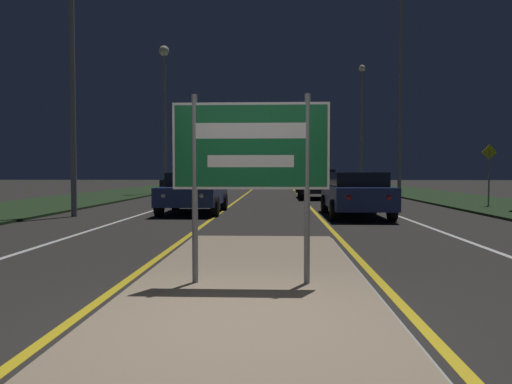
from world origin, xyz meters
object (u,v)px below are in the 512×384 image
Objects in this scene: car_receding_2 at (310,182)px; warning_sign at (489,169)px; streetlight_right_far at (362,115)px; car_receding_1 at (317,183)px; car_receding_0 at (356,193)px; streetlight_left_far at (164,90)px; streetlight_right_near at (401,55)px; car_approaching_0 at (194,192)px; car_receding_3 at (306,179)px; highway_sign at (251,154)px; car_approaching_1 at (181,182)px; streetlight_left_near at (72,55)px.

warning_sign is (6.03, -15.12, 0.81)m from car_receding_2.
streetlight_right_far reaches higher than car_receding_1.
streetlight_left_far is at bearing 122.47° from car_receding_0.
streetlight_right_near is at bearing 115.08° from warning_sign.
car_approaching_0 is (-8.95, -19.33, -4.78)m from streetlight_right_far.
highway_sign is at bearing -94.37° from car_receding_3.
car_receding_3 is 26.41m from car_approaching_0.
streetlight_left_far reaches higher than car_approaching_1.
streetlight_left_far reaches higher than highway_sign.
car_receding_0 is 27.01m from car_receding_3.
car_receding_0 reaches higher than car_approaching_1.
streetlight_left_far is at bearing 106.69° from car_approaching_0.
warning_sign is at bearing -35.11° from streetlight_left_far.
streetlight_left_near reaches higher than car_approaching_1.
warning_sign is (15.31, -10.76, -4.95)m from streetlight_left_far.
car_approaching_0 is (-8.90, -7.86, -6.39)m from streetlight_right_near.
car_receding_1 is at bearing 61.75° from car_approaching_0.
streetlight_right_near reaches higher than car_approaching_1.
streetlight_left_near is 1.97× the size of car_receding_2.
streetlight_right_near is 11.60m from car_receding_0.
car_receding_2 is (2.63, 29.22, -0.92)m from highway_sign.
car_approaching_1 is (-8.40, 6.10, -0.09)m from car_receding_1.
streetlight_left_near is 14.41m from car_receding_1.
streetlight_right_far is 13.85m from car_approaching_1.
highway_sign is at bearing -77.18° from car_approaching_0.
car_receding_3 is 13.69m from car_approaching_1.
car_receding_3 is 23.66m from warning_sign.
streetlight_right_near is (12.47, 9.39, 2.07)m from streetlight_left_near.
streetlight_left_far is at bearing 144.89° from warning_sign.
streetlight_right_near reaches higher than car_approaching_0.
car_receding_1 reaches higher than car_approaching_0.
streetlight_left_far is at bearing -154.81° from car_receding_2.
streetlight_left_far is at bearing -112.64° from car_approaching_1.
streetlight_left_far is (-6.65, 24.86, 4.84)m from highway_sign.
streetlight_left_far is 14.25m from streetlight_right_far.
warning_sign reaches higher than car_receding_2.
warning_sign is at bearing 35.03° from car_receding_0.
streetlight_right_far is 21.83m from car_approaching_0.
car_receding_2 is 1.00× the size of car_approaching_0.
warning_sign is at bearing -68.26° from car_receding_2.
streetlight_right_near is 1.18× the size of streetlight_right_far.
car_receding_1 is 1.06× the size of car_receding_3.
car_receding_3 reaches higher than car_receding_2.
streetlight_left_near is 2.02× the size of car_approaching_1.
streetlight_right_near is (13.01, -5.85, 0.66)m from streetlight_left_far.
streetlight_right_near is 2.53× the size of car_receding_2.
car_receding_2 is at bearing 88.76° from car_receding_1.
car_receding_0 is (-3.60, -20.48, -4.78)m from streetlight_right_far.
streetlight_left_near is 1.97× the size of car_approaching_0.
streetlight_left_far is (-0.54, 15.24, 1.41)m from streetlight_left_near.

